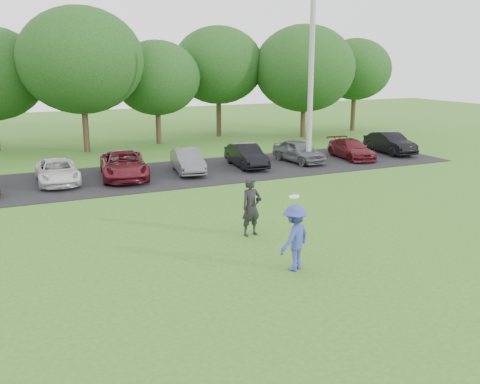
# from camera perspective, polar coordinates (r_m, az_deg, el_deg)

# --- Properties ---
(ground) EXTENTS (100.00, 100.00, 0.00)m
(ground) POSITION_cam_1_polar(r_m,az_deg,el_deg) (15.03, 5.69, -7.76)
(ground) COLOR #32691E
(ground) RESTS_ON ground
(parking_lot) EXTENTS (32.00, 6.50, 0.03)m
(parking_lot) POSITION_cam_1_polar(r_m,az_deg,el_deg) (26.57, -8.68, 1.80)
(parking_lot) COLOR black
(parking_lot) RESTS_ON ground
(utility_pole) EXTENTS (0.28, 0.28, 9.27)m
(utility_pole) POSITION_cam_1_polar(r_m,az_deg,el_deg) (28.58, 7.58, 12.03)
(utility_pole) COLOR #9C9D98
(utility_pole) RESTS_ON ground
(frisbee_player) EXTENTS (1.35, 1.14, 2.08)m
(frisbee_player) POSITION_cam_1_polar(r_m,az_deg,el_deg) (14.43, 5.84, -4.86)
(frisbee_player) COLOR #354097
(frisbee_player) RESTS_ON ground
(camera_bystander) EXTENTS (0.76, 0.56, 1.90)m
(camera_bystander) POSITION_cam_1_polar(r_m,az_deg,el_deg) (17.12, 1.19, -1.60)
(camera_bystander) COLOR black
(camera_bystander) RESTS_ON ground
(parked_cars) EXTENTS (30.54, 4.92, 1.26)m
(parked_cars) POSITION_cam_1_polar(r_m,az_deg,el_deg) (26.36, -9.61, 3.02)
(parked_cars) COLOR silver
(parked_cars) RESTS_ON parking_lot
(tree_row) EXTENTS (42.39, 9.85, 8.64)m
(tree_row) POSITION_cam_1_polar(r_m,az_deg,el_deg) (35.81, -11.14, 12.70)
(tree_row) COLOR #38281C
(tree_row) RESTS_ON ground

